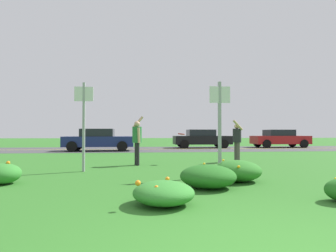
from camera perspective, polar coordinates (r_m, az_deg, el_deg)
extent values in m
plane|color=#2D6B23|center=(12.07, 0.42, -6.93)|extent=(120.00, 120.00, 0.00)
cube|color=#424244|center=(21.51, -2.47, -4.49)|extent=(120.00, 7.32, 0.01)
cube|color=yellow|center=(21.51, -2.47, -4.48)|extent=(120.00, 0.16, 0.00)
ellipsoid|color=#337F2D|center=(7.77, -29.39, -8.06)|extent=(0.80, 0.84, 0.47)
sphere|color=orange|center=(7.73, -28.52, -6.28)|extent=(0.09, 0.09, 0.09)
sphere|color=orange|center=(7.79, -28.58, -6.30)|extent=(0.08, 0.08, 0.08)
ellipsoid|color=#2D7526|center=(7.41, 13.28, -8.40)|extent=(1.14, 1.22, 0.50)
sphere|color=yellow|center=(7.31, 10.65, -6.53)|extent=(0.05, 0.05, 0.05)
sphere|color=yellow|center=(6.88, 13.50, -7.67)|extent=(0.06, 0.06, 0.06)
sphere|color=yellow|center=(7.60, 12.68, -7.37)|extent=(0.08, 0.08, 0.08)
sphere|color=yellow|center=(5.96, 29.74, -8.96)|extent=(0.07, 0.07, 0.07)
ellipsoid|color=#337F2D|center=(4.89, -0.85, -12.81)|extent=(1.00, 1.09, 0.38)
sphere|color=orange|center=(5.28, -0.10, -10.20)|extent=(0.08, 0.08, 0.08)
sphere|color=orange|center=(4.68, -0.98, -11.52)|extent=(0.05, 0.05, 0.05)
sphere|color=orange|center=(4.61, -5.85, -10.92)|extent=(0.09, 0.09, 0.09)
sphere|color=orange|center=(4.59, -2.25, -11.81)|extent=(0.07, 0.07, 0.07)
sphere|color=orange|center=(5.26, 1.66, -11.62)|extent=(0.09, 0.09, 0.09)
ellipsoid|color=#23661E|center=(6.41, 7.74, -9.61)|extent=(1.19, 1.23, 0.49)
sphere|color=yellow|center=(6.50, 7.01, -7.29)|extent=(0.05, 0.05, 0.05)
sphere|color=yellow|center=(6.11, 8.66, -9.01)|extent=(0.05, 0.05, 0.05)
sphere|color=yellow|center=(6.84, 8.79, -8.52)|extent=(0.07, 0.07, 0.07)
sphere|color=yellow|center=(6.53, 6.49, -8.77)|extent=(0.09, 0.09, 0.09)
sphere|color=yellow|center=(6.60, 7.17, -8.88)|extent=(0.06, 0.06, 0.06)
cube|color=#93969B|center=(9.30, -15.99, -0.17)|extent=(0.07, 0.10, 2.70)
cube|color=silver|center=(9.35, -15.98, 5.99)|extent=(0.56, 0.03, 0.44)
cube|color=#93969B|center=(8.03, 9.96, -0.57)|extent=(0.07, 0.10, 2.55)
cube|color=silver|center=(8.07, 9.99, 6.00)|extent=(0.56, 0.03, 0.44)
cylinder|color=#287038|center=(10.75, -6.01, -1.69)|extent=(0.34, 0.34, 0.58)
sphere|color=tan|center=(10.75, -6.00, 0.38)|extent=(0.21, 0.21, 0.21)
cylinder|color=black|center=(10.86, -6.11, -5.37)|extent=(0.14, 0.14, 0.82)
cylinder|color=black|center=(10.69, -5.92, -5.43)|extent=(0.14, 0.14, 0.82)
cylinder|color=tan|center=(10.96, -5.85, 0.70)|extent=(0.43, 0.17, 0.47)
cylinder|color=tan|center=(10.56, -5.68, -1.79)|extent=(0.13, 0.11, 0.55)
cylinder|color=#232328|center=(12.29, 13.20, -1.81)|extent=(0.34, 0.34, 0.56)
sphere|color=tan|center=(12.29, 13.19, -0.04)|extent=(0.21, 0.21, 0.21)
cylinder|color=#4C4742|center=(12.24, 13.42, -4.96)|extent=(0.14, 0.14, 0.79)
cylinder|color=#4C4742|center=(12.38, 13.01, -4.92)|extent=(0.14, 0.14, 0.79)
cylinder|color=tan|center=(12.08, 13.36, 0.17)|extent=(0.45, 0.18, 0.43)
cylinder|color=tan|center=(12.45, 12.65, -1.89)|extent=(0.13, 0.11, 0.53)
cylinder|color=red|center=(11.25, 2.58, -1.55)|extent=(0.26, 0.26, 0.07)
torus|color=red|center=(11.25, 2.58, -1.59)|extent=(0.26, 0.26, 0.07)
cube|color=navy|center=(19.95, -13.19, -2.93)|extent=(4.50, 1.82, 0.66)
cube|color=black|center=(19.96, -13.47, -1.29)|extent=(2.10, 1.64, 0.52)
cylinder|color=black|center=(20.72, -8.62, -3.70)|extent=(0.66, 0.22, 0.66)
cylinder|color=black|center=(18.94, -8.86, -3.91)|extent=(0.66, 0.22, 0.66)
cylinder|color=black|center=(21.08, -17.09, -3.61)|extent=(0.66, 0.22, 0.66)
cylinder|color=black|center=(19.34, -18.09, -3.80)|extent=(0.66, 0.22, 0.66)
cube|color=black|center=(23.67, 6.60, -2.71)|extent=(4.50, 1.82, 0.66)
cube|color=black|center=(23.64, 6.36, -1.33)|extent=(2.10, 1.64, 0.52)
cylinder|color=black|center=(24.92, 9.63, -3.31)|extent=(0.66, 0.22, 0.66)
cylinder|color=black|center=(23.21, 10.83, -3.44)|extent=(0.66, 0.22, 0.66)
cylinder|color=black|center=(24.26, 2.56, -3.38)|extent=(0.66, 0.22, 0.66)
cylinder|color=black|center=(22.51, 3.24, -3.53)|extent=(0.66, 0.22, 0.66)
cube|color=maroon|center=(25.90, 20.85, -2.52)|extent=(4.50, 1.82, 0.66)
cube|color=black|center=(25.85, 20.64, -1.26)|extent=(2.10, 1.64, 0.52)
cylinder|color=black|center=(27.42, 22.90, -3.04)|extent=(0.66, 0.22, 0.66)
cylinder|color=black|center=(25.88, 24.82, -3.12)|extent=(0.66, 0.22, 0.66)
cylinder|color=black|center=(26.06, 16.92, -3.18)|extent=(0.66, 0.22, 0.66)
cylinder|color=black|center=(24.43, 18.56, -3.29)|extent=(0.66, 0.22, 0.66)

